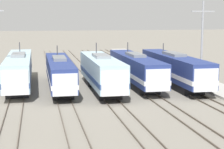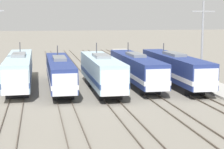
% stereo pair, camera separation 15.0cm
% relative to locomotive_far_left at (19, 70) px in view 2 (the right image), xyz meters
% --- Properties ---
extents(ground_plane, '(400.00, 400.00, 0.00)m').
position_rel_locomotive_far_left_xyz_m(ground_plane, '(9.69, -9.92, -2.18)').
color(ground_plane, slate).
extents(rail_pair_far_left, '(1.50, 120.00, 0.15)m').
position_rel_locomotive_far_left_xyz_m(rail_pair_far_left, '(0.00, -9.92, -2.11)').
color(rail_pair_far_left, '#4C4238').
rests_on(rail_pair_far_left, ground_plane).
extents(rail_pair_center_left, '(1.51, 120.00, 0.15)m').
position_rel_locomotive_far_left_xyz_m(rail_pair_center_left, '(4.84, -9.92, -2.11)').
color(rail_pair_center_left, '#4C4238').
rests_on(rail_pair_center_left, ground_plane).
extents(rail_pair_center, '(1.51, 120.00, 0.15)m').
position_rel_locomotive_far_left_xyz_m(rail_pair_center, '(9.69, -9.92, -2.11)').
color(rail_pair_center, '#4C4238').
rests_on(rail_pair_center, ground_plane).
extents(rail_pair_center_right, '(1.51, 120.00, 0.15)m').
position_rel_locomotive_far_left_xyz_m(rail_pair_center_right, '(14.53, -9.92, -2.11)').
color(rail_pair_center_right, '#4C4238').
rests_on(rail_pair_center_right, ground_plane).
extents(rail_pair_far_right, '(1.50, 120.00, 0.15)m').
position_rel_locomotive_far_left_xyz_m(rail_pair_far_right, '(19.38, -9.92, -2.11)').
color(rail_pair_far_right, '#4C4238').
rests_on(rail_pair_far_right, ground_plane).
extents(locomotive_far_left, '(2.92, 19.24, 5.32)m').
position_rel_locomotive_far_left_xyz_m(locomotive_far_left, '(0.00, 0.00, 0.00)').
color(locomotive_far_left, '#232326').
rests_on(locomotive_far_left, ground_plane).
extents(locomotive_center_left, '(2.74, 17.53, 5.01)m').
position_rel_locomotive_far_left_xyz_m(locomotive_center_left, '(4.84, -2.28, -0.14)').
color(locomotive_center_left, black).
rests_on(locomotive_center_left, ground_plane).
extents(locomotive_center, '(3.06, 16.23, 5.44)m').
position_rel_locomotive_far_left_xyz_m(locomotive_center, '(9.69, -3.87, 0.02)').
color(locomotive_center, '#232326').
rests_on(locomotive_center, ground_plane).
extents(locomotive_center_right, '(2.94, 18.46, 5.22)m').
position_rel_locomotive_far_left_xyz_m(locomotive_center_right, '(14.53, -1.52, -0.06)').
color(locomotive_center_right, black).
rests_on(locomotive_center_right, ground_plane).
extents(locomotive_far_right, '(2.97, 18.84, 5.10)m').
position_rel_locomotive_far_left_xyz_m(locomotive_far_right, '(19.38, -2.42, -0.03)').
color(locomotive_far_right, black).
rests_on(locomotive_far_right, ground_plane).
extents(catenary_tower_right, '(2.97, 0.27, 10.63)m').
position_rel_locomotive_far_left_xyz_m(catenary_tower_right, '(22.30, -3.69, 3.48)').
color(catenary_tower_right, gray).
rests_on(catenary_tower_right, ground_plane).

